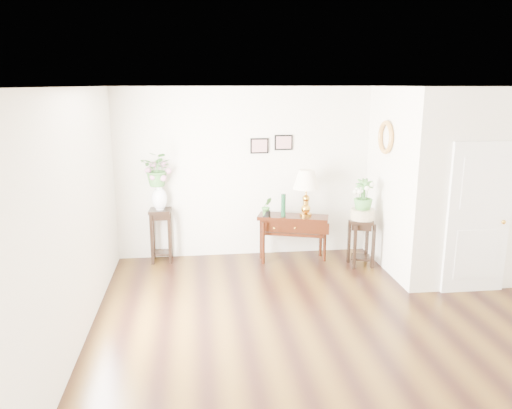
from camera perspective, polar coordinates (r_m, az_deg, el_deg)
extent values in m
cube|color=#493010|center=(6.28, 9.79, -13.40)|extent=(6.00, 5.50, 0.02)
cube|color=white|center=(5.61, 10.96, 13.07)|extent=(6.00, 5.50, 0.02)
cube|color=white|center=(8.39, 4.79, 3.72)|extent=(6.00, 0.02, 2.80)
cube|color=white|center=(3.41, 24.41, -12.38)|extent=(6.00, 0.02, 2.80)
cube|color=white|center=(5.67, -20.00, -1.82)|extent=(0.02, 5.50, 2.80)
cube|color=white|center=(8.19, 20.77, 2.65)|extent=(1.80, 1.95, 2.80)
cube|color=white|center=(7.42, 24.08, -1.49)|extent=(0.90, 0.05, 2.10)
cube|color=black|center=(8.20, 0.39, 6.72)|extent=(0.30, 0.02, 0.25)
cube|color=black|center=(8.25, 3.17, 7.10)|extent=(0.30, 0.02, 0.25)
torus|color=gold|center=(7.83, 14.59, 7.44)|extent=(0.07, 0.51, 0.51)
cube|color=black|center=(8.21, 4.22, -3.83)|extent=(1.19, 0.70, 0.75)
cube|color=gold|center=(8.07, 5.75, 1.17)|extent=(0.49, 0.49, 0.76)
cylinder|color=#113A20|center=(8.04, 3.14, -0.15)|extent=(0.08, 0.08, 0.36)
imported|color=#418037|center=(8.00, 1.24, -0.34)|extent=(0.19, 0.16, 0.30)
cube|color=black|center=(8.26, -10.79, -3.49)|extent=(0.36, 0.36, 0.88)
imported|color=#418037|center=(8.01, -11.14, 4.16)|extent=(0.63, 0.59, 0.56)
cube|color=black|center=(8.12, 11.91, -4.25)|extent=(0.46, 0.46, 0.76)
cylinder|color=beige|center=(8.00, 12.07, -1.10)|extent=(0.45, 0.45, 0.16)
imported|color=#418037|center=(7.93, 12.18, 1.00)|extent=(0.34, 0.34, 0.52)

